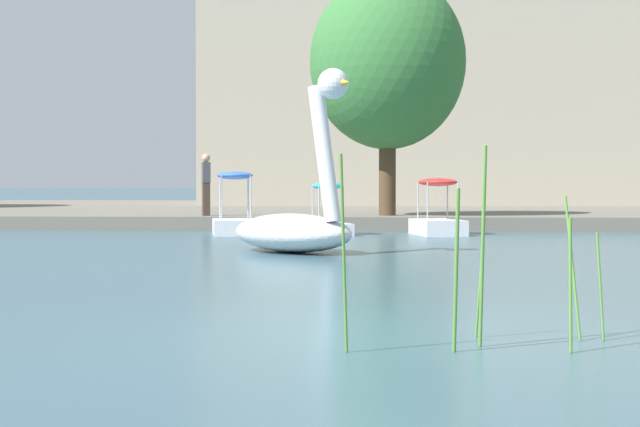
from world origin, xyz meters
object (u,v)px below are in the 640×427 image
object	(u,v)px
swan_boat	(296,220)
person_on_path	(206,183)
pedal_boat_red	(438,217)
pedal_boat_cyan	(328,219)
pedal_boat_blue	(235,216)
tree_sapling_by_fence	(388,62)

from	to	relation	value
swan_boat	person_on_path	distance (m)	9.97
swan_boat	pedal_boat_red	world-z (taller)	swan_boat
pedal_boat_cyan	person_on_path	distance (m)	4.77
swan_boat	pedal_boat_red	xyz separation A→B (m)	(2.97, 6.57, -0.14)
pedal_boat_red	pedal_boat_blue	size ratio (longest dim) A/B	1.02
pedal_boat_red	pedal_boat_blue	bearing A→B (deg)	-178.68
swan_boat	pedal_boat_cyan	world-z (taller)	swan_boat
pedal_boat_cyan	tree_sapling_by_fence	world-z (taller)	tree_sapling_by_fence
tree_sapling_by_fence	pedal_boat_cyan	bearing A→B (deg)	-112.22
pedal_boat_cyan	pedal_boat_blue	size ratio (longest dim) A/B	0.92
pedal_boat_blue	person_on_path	distance (m)	3.28
pedal_boat_red	pedal_boat_blue	world-z (taller)	pedal_boat_blue
pedal_boat_red	pedal_boat_blue	xyz separation A→B (m)	(-5.07, -0.12, 0.02)
pedal_boat_cyan	person_on_path	xyz separation A→B (m)	(-3.58, 3.02, 0.90)
tree_sapling_by_fence	person_on_path	size ratio (longest dim) A/B	3.93
swan_boat	person_on_path	bearing A→B (deg)	109.69
pedal_boat_cyan	pedal_boat_blue	world-z (taller)	pedal_boat_blue
pedal_boat_red	tree_sapling_by_fence	size ratio (longest dim) A/B	0.31
swan_boat	tree_sapling_by_fence	world-z (taller)	tree_sapling_by_fence
pedal_boat_blue	tree_sapling_by_fence	world-z (taller)	tree_sapling_by_fence
pedal_boat_cyan	swan_boat	bearing A→B (deg)	-92.10
person_on_path	pedal_boat_blue	bearing A→B (deg)	-66.75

